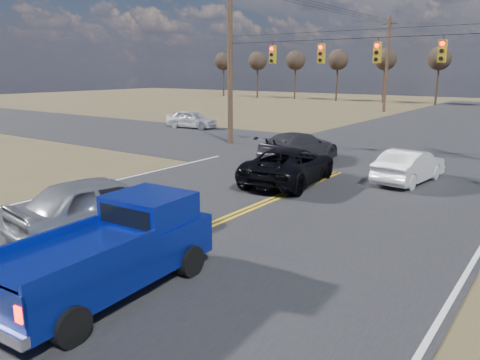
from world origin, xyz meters
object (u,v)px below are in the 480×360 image
Objects in this scene: silver_suv at (102,205)px; white_car_queue at (409,166)px; black_suv at (290,165)px; dgrey_car_queue at (299,146)px; pickup_truck at (113,251)px; cross_car_west at (192,119)px.

silver_suv reaches higher than white_car_queue.
white_car_queue is (5.08, 11.22, -0.16)m from silver_suv.
black_suv is at bearing 43.55° from white_car_queue.
silver_suv is 0.99× the size of dgrey_car_queue.
pickup_truck is 1.01× the size of silver_suv.
silver_suv is at bearing 141.42° from pickup_truck.
white_car_queue is (3.89, 2.93, -0.06)m from black_suv.
silver_suv is at bearing 74.63° from black_suv.
black_suv is 4.88m from dgrey_car_queue.
dgrey_car_queue is (-2.01, 4.45, -0.01)m from black_suv.
white_car_queue is at bearing -150.17° from black_suv.
white_car_queue is 6.09m from dgrey_car_queue.
dgrey_car_queue is at bearing -125.86° from cross_car_west.
pickup_truck reaches higher than dgrey_car_queue.
black_suv is at bearing 96.50° from pickup_truck.
black_suv is 1.06× the size of dgrey_car_queue.
pickup_truck reaches higher than cross_car_west.
pickup_truck reaches higher than silver_suv.
dgrey_car_queue is (-0.81, 12.73, -0.12)m from silver_suv.
black_suv is 1.28× the size of white_car_queue.
cross_car_west is at bearing -17.33° from white_car_queue.
dgrey_car_queue is 1.22× the size of cross_car_west.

